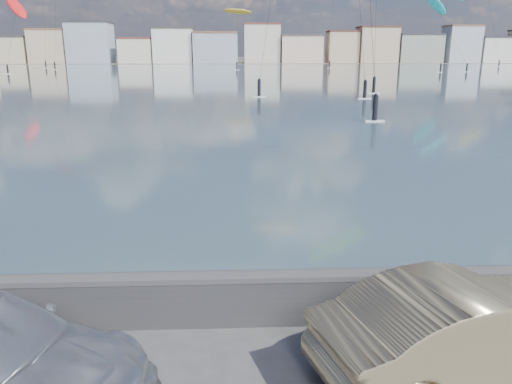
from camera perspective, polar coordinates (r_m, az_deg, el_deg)
The scene contains 8 objects.
bay_water at distance 97.29m, azimuth -2.89°, elevation 13.05°, with size 500.00×177.00×0.00m, color #2F424F.
far_shore_strip at distance 205.72m, azimuth -2.72°, elevation 14.60°, with size 500.00×60.00×0.00m, color #4C473D.
seawall at distance 9.46m, azimuth -5.84°, elevation -11.74°, with size 400.00×0.36×1.08m.
far_buildings at distance 191.67m, azimuth -2.35°, elevation 16.30°, with size 240.79×13.26×14.60m.
car_champagne at distance 8.67m, azimuth 22.89°, elevation -14.15°, with size 1.69×4.86×1.60m, color tan.
kitesurfer_3 at distance 141.24m, azimuth -2.11°, elevation 19.81°, with size 8.16×15.49×15.78m.
kitesurfer_12 at distance 137.16m, azimuth 19.86°, elevation 19.51°, with size 8.45×16.58×18.86m.
kitesurfer_13 at distance 128.13m, azimuth -25.73°, elevation 18.44°, with size 8.32×15.06×16.89m.
Camera 1 is at (0.58, -5.66, 4.97)m, focal length 35.00 mm.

